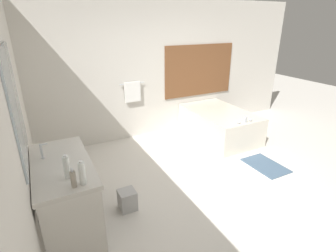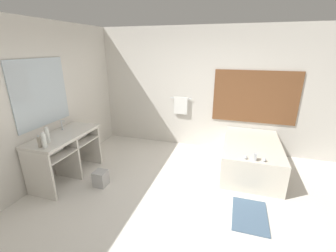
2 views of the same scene
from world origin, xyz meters
name	(u,v)px [view 2 (image 2 of 2)]	position (x,y,z in m)	size (l,w,h in m)	color
ground_plane	(165,200)	(0.00, 0.00, 0.00)	(16.00, 16.00, 0.00)	silver
wall_back_with_blinds	(197,90)	(0.05, 2.23, 1.35)	(7.40, 0.13, 2.70)	silver
wall_left_with_mirror	(35,106)	(-2.23, 0.00, 1.35)	(0.08, 7.40, 2.70)	silver
vanity_counter	(66,146)	(-1.88, 0.14, 0.61)	(0.61, 1.28, 0.84)	silver
sink_faucet	(62,125)	(-2.05, 0.31, 0.93)	(0.09, 0.04, 0.18)	silver
bathtub	(251,155)	(1.29, 1.37, 0.31)	(1.02, 1.64, 0.69)	silver
water_bottle_1	(44,140)	(-1.74, -0.40, 0.96)	(0.06, 0.06, 0.25)	silver
water_bottle_2	(48,135)	(-1.85, -0.22, 0.96)	(0.06, 0.06, 0.25)	silver
soap_dispenser	(39,142)	(-1.82, -0.41, 0.93)	(0.05, 0.05, 0.20)	gray
waste_bin	(101,178)	(-1.18, 0.07, 0.13)	(0.21, 0.21, 0.27)	#B2B2B2
bath_mat	(250,215)	(1.25, 0.03, 0.01)	(0.48, 0.72, 0.02)	slate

